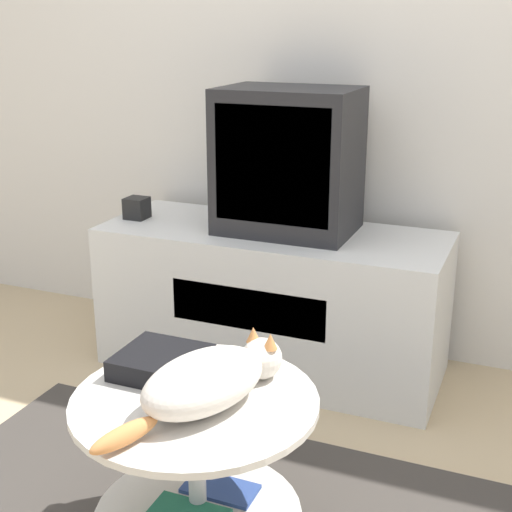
# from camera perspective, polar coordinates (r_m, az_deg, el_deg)

# --- Properties ---
(wall_back) EXTENTS (8.00, 0.05, 2.60)m
(wall_back) POSITION_cam_1_polar(r_m,az_deg,el_deg) (2.86, 6.96, 17.90)
(wall_back) COLOR silver
(wall_back) RESTS_ON ground_plane
(tv_stand) EXTENTS (1.31, 0.51, 0.56)m
(tv_stand) POSITION_cam_1_polar(r_m,az_deg,el_deg) (2.78, 1.31, -3.51)
(tv_stand) COLOR silver
(tv_stand) RESTS_ON ground_plane
(tv) EXTENTS (0.49, 0.36, 0.53)m
(tv) POSITION_cam_1_polar(r_m,az_deg,el_deg) (2.64, 2.61, 7.60)
(tv) COLOR #232326
(tv) RESTS_ON tv_stand
(speaker) EXTENTS (0.08, 0.08, 0.08)m
(speaker) POSITION_cam_1_polar(r_m,az_deg,el_deg) (2.89, -9.52, 3.81)
(speaker) COLOR black
(speaker) RESTS_ON tv_stand
(coffee_table) EXTENTS (0.59, 0.59, 0.44)m
(coffee_table) POSITION_cam_1_polar(r_m,az_deg,el_deg) (1.82, -4.85, -16.04)
(coffee_table) COLOR #B2B2B7
(coffee_table) RESTS_ON rug
(dvd_box) EXTENTS (0.21, 0.20, 0.05)m
(dvd_box) POSITION_cam_1_polar(r_m,az_deg,el_deg) (1.84, -7.55, -8.45)
(dvd_box) COLOR black
(dvd_box) RESTS_ON coffee_table
(cat) EXTENTS (0.30, 0.54, 0.13)m
(cat) POSITION_cam_1_polar(r_m,az_deg,el_deg) (1.67, -3.77, -9.87)
(cat) COLOR silver
(cat) RESTS_ON coffee_table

